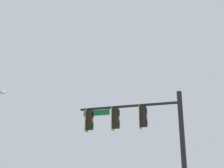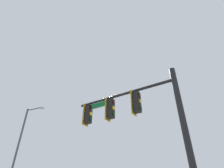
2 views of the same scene
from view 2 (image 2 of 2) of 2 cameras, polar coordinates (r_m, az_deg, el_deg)
signal_pole_near at (r=8.65m, az=8.74°, el=-10.86°), size 5.86×0.75×6.73m
street_lamp at (r=19.03m, az=-27.86°, el=-17.58°), size 2.36×0.43×8.76m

